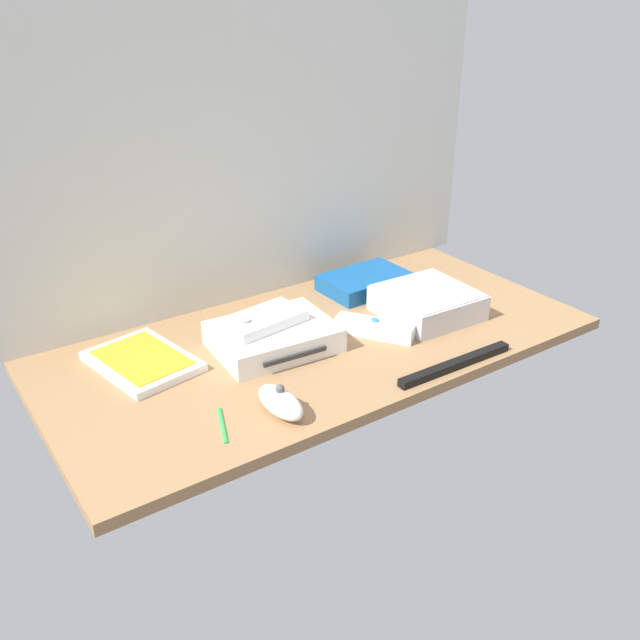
% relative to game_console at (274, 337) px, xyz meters
% --- Properties ---
extents(ground_plane, '(1.00, 0.48, 0.02)m').
position_rel_game_console_xyz_m(ground_plane, '(0.09, -0.02, -0.03)').
color(ground_plane, '#936D47').
rests_on(ground_plane, ground).
extents(back_wall, '(1.10, 0.01, 0.64)m').
position_rel_game_console_xyz_m(back_wall, '(0.09, 0.22, 0.30)').
color(back_wall, silver).
rests_on(back_wall, ground).
extents(game_console, '(0.22, 0.18, 0.04)m').
position_rel_game_console_xyz_m(game_console, '(0.00, 0.00, 0.00)').
color(game_console, white).
rests_on(game_console, ground_plane).
extents(mini_computer, '(0.18, 0.18, 0.05)m').
position_rel_game_console_xyz_m(mini_computer, '(0.32, -0.05, 0.00)').
color(mini_computer, silver).
rests_on(mini_computer, ground_plane).
extents(game_case, '(0.17, 0.21, 0.02)m').
position_rel_game_console_xyz_m(game_case, '(-0.22, 0.07, -0.01)').
color(game_case, white).
rests_on(game_case, ground_plane).
extents(network_router, '(0.18, 0.13, 0.03)m').
position_rel_game_console_xyz_m(network_router, '(0.30, 0.11, -0.00)').
color(network_router, '#145193').
rests_on(network_router, ground_plane).
extents(remote_wand, '(0.11, 0.14, 0.03)m').
position_rel_game_console_xyz_m(remote_wand, '(0.18, -0.07, -0.01)').
color(remote_wand, white).
rests_on(remote_wand, ground_plane).
extents(remote_nunchuk, '(0.05, 0.10, 0.05)m').
position_rel_game_console_xyz_m(remote_nunchuk, '(-0.10, -0.19, -0.00)').
color(remote_nunchuk, white).
rests_on(remote_nunchuk, ground_plane).
extents(remote_classic_pad, '(0.15, 0.10, 0.02)m').
position_rel_game_console_xyz_m(remote_classic_pad, '(-0.01, 0.01, 0.03)').
color(remote_classic_pad, white).
rests_on(remote_classic_pad, game_console).
extents(sensor_bar, '(0.24, 0.02, 0.01)m').
position_rel_game_console_xyz_m(sensor_bar, '(0.22, -0.24, -0.01)').
color(sensor_bar, black).
rests_on(sensor_bar, ground_plane).
extents(stylus_pen, '(0.04, 0.09, 0.01)m').
position_rel_game_console_xyz_m(stylus_pen, '(-0.19, -0.16, -0.02)').
color(stylus_pen, green).
rests_on(stylus_pen, ground_plane).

